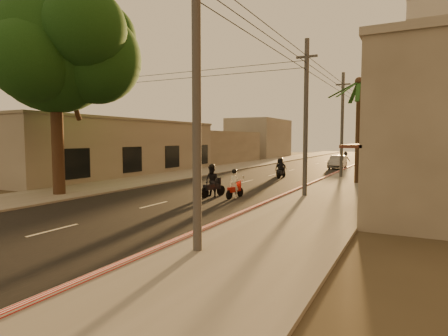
{
  "coord_description": "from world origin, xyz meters",
  "views": [
    {
      "loc": [
        11.78,
        -13.23,
        3.37
      ],
      "look_at": [
        1.19,
        7.56,
        1.56
      ],
      "focal_mm": 30.0,
      "sensor_mm": 36.0,
      "label": 1
    }
  ],
  "objects_px": {
    "palm_tree": "(359,87)",
    "scooter_far_b": "(345,159)",
    "scooter_far_a": "(279,168)",
    "scooter_mid_a": "(212,182)",
    "scooter_red": "(234,185)",
    "parked_car": "(338,162)",
    "broadleaf_tree": "(61,51)",
    "scooter_mid_b": "(281,169)"
  },
  "relations": [
    {
      "from": "palm_tree",
      "to": "scooter_far_b",
      "type": "bearing_deg",
      "value": 101.38
    },
    {
      "from": "scooter_far_a",
      "to": "scooter_far_b",
      "type": "height_order",
      "value": "scooter_far_b"
    },
    {
      "from": "palm_tree",
      "to": "scooter_mid_a",
      "type": "bearing_deg",
      "value": -122.74
    },
    {
      "from": "scooter_far_a",
      "to": "scooter_red",
      "type": "bearing_deg",
      "value": -83.18
    },
    {
      "from": "parked_car",
      "to": "palm_tree",
      "type": "bearing_deg",
      "value": -76.44
    },
    {
      "from": "broadleaf_tree",
      "to": "parked_car",
      "type": "relative_size",
      "value": 2.66
    },
    {
      "from": "broadleaf_tree",
      "to": "palm_tree",
      "type": "xyz_separation_m",
      "value": [
        14.61,
        13.86,
        -1.33
      ]
    },
    {
      "from": "parked_car",
      "to": "scooter_mid_b",
      "type": "bearing_deg",
      "value": -101.59
    },
    {
      "from": "palm_tree",
      "to": "scooter_far_b",
      "type": "xyz_separation_m",
      "value": [
        -3.8,
        18.89,
        -6.3
      ]
    },
    {
      "from": "scooter_red",
      "to": "scooter_mid_b",
      "type": "xyz_separation_m",
      "value": [
        -1.09,
        11.72,
        0.04
      ]
    },
    {
      "from": "palm_tree",
      "to": "scooter_far_a",
      "type": "relative_size",
      "value": 4.87
    },
    {
      "from": "broadleaf_tree",
      "to": "scooter_red",
      "type": "xyz_separation_m",
      "value": [
        9.32,
        3.73,
        -7.73
      ]
    },
    {
      "from": "palm_tree",
      "to": "parked_car",
      "type": "height_order",
      "value": "palm_tree"
    },
    {
      "from": "broadleaf_tree",
      "to": "scooter_mid_a",
      "type": "height_order",
      "value": "broadleaf_tree"
    },
    {
      "from": "scooter_far_b",
      "to": "scooter_red",
      "type": "bearing_deg",
      "value": -108.28
    },
    {
      "from": "palm_tree",
      "to": "scooter_far_a",
      "type": "xyz_separation_m",
      "value": [
        -7.03,
        3.07,
        -6.41
      ]
    },
    {
      "from": "scooter_mid_b",
      "to": "scooter_far_a",
      "type": "relative_size",
      "value": 1.06
    },
    {
      "from": "parked_car",
      "to": "broadleaf_tree",
      "type": "bearing_deg",
      "value": -111.78
    },
    {
      "from": "scooter_far_b",
      "to": "scooter_far_a",
      "type": "bearing_deg",
      "value": -116.89
    },
    {
      "from": "scooter_mid_a",
      "to": "parked_car",
      "type": "bearing_deg",
      "value": 99.42
    },
    {
      "from": "scooter_mid_b",
      "to": "scooter_far_a",
      "type": "xyz_separation_m",
      "value": [
        -0.65,
        1.46,
        -0.05
      ]
    },
    {
      "from": "palm_tree",
      "to": "scooter_mid_a",
      "type": "distance_m",
      "value": 13.77
    },
    {
      "from": "scooter_red",
      "to": "parked_car",
      "type": "xyz_separation_m",
      "value": [
        1.25,
        25.03,
        -0.0
      ]
    },
    {
      "from": "broadleaf_tree",
      "to": "scooter_far_a",
      "type": "bearing_deg",
      "value": 65.88
    },
    {
      "from": "scooter_mid_a",
      "to": "scooter_red",
      "type": "bearing_deg",
      "value": 23.43
    },
    {
      "from": "broadleaf_tree",
      "to": "scooter_red",
      "type": "relative_size",
      "value": 7.05
    },
    {
      "from": "scooter_mid_a",
      "to": "scooter_far_b",
      "type": "relative_size",
      "value": 1.06
    },
    {
      "from": "scooter_mid_b",
      "to": "parked_car",
      "type": "relative_size",
      "value": 0.39
    },
    {
      "from": "scooter_far_b",
      "to": "parked_car",
      "type": "bearing_deg",
      "value": -108.73
    },
    {
      "from": "broadleaf_tree",
      "to": "parked_car",
      "type": "height_order",
      "value": "broadleaf_tree"
    },
    {
      "from": "scooter_mid_a",
      "to": "broadleaf_tree",
      "type": "bearing_deg",
      "value": -140.77
    },
    {
      "from": "palm_tree",
      "to": "scooter_red",
      "type": "bearing_deg",
      "value": -117.58
    },
    {
      "from": "scooter_far_b",
      "to": "scooter_mid_b",
      "type": "bearing_deg",
      "value": -113.84
    },
    {
      "from": "broadleaf_tree",
      "to": "scooter_far_b",
      "type": "relative_size",
      "value": 6.53
    },
    {
      "from": "scooter_red",
      "to": "parked_car",
      "type": "bearing_deg",
      "value": 94.2
    },
    {
      "from": "broadleaf_tree",
      "to": "scooter_far_a",
      "type": "distance_m",
      "value": 20.09
    },
    {
      "from": "broadleaf_tree",
      "to": "palm_tree",
      "type": "relative_size",
      "value": 1.48
    },
    {
      "from": "broadleaf_tree",
      "to": "scooter_mid_b",
      "type": "relative_size",
      "value": 6.76
    },
    {
      "from": "scooter_mid_a",
      "to": "scooter_far_a",
      "type": "bearing_deg",
      "value": 107.02
    },
    {
      "from": "scooter_mid_b",
      "to": "scooter_red",
      "type": "bearing_deg",
      "value": -82.29
    },
    {
      "from": "broadleaf_tree",
      "to": "parked_car",
      "type": "xyz_separation_m",
      "value": [
        10.57,
        28.76,
        -7.73
      ]
    },
    {
      "from": "scooter_mid_a",
      "to": "scooter_far_b",
      "type": "xyz_separation_m",
      "value": [
        2.83,
        29.2,
        -0.04
      ]
    }
  ]
}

